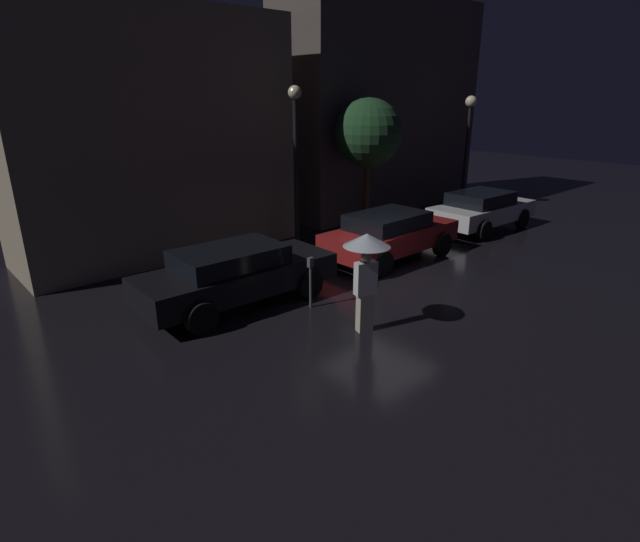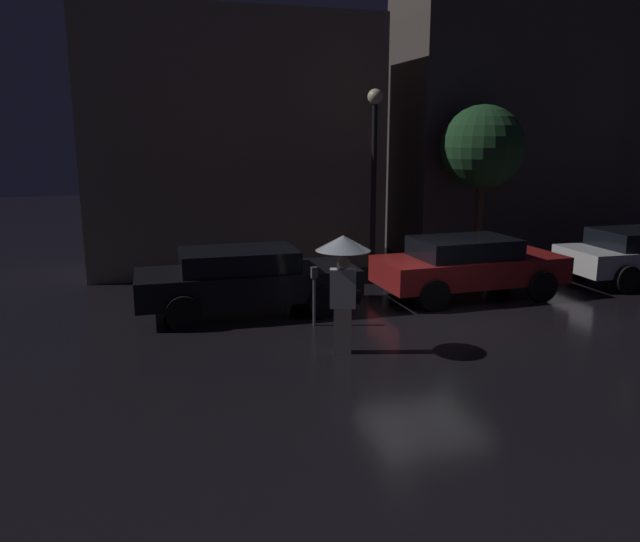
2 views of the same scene
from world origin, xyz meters
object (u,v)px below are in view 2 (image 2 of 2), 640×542
(parked_car_red, at_px, (468,265))
(parking_meter, at_px, (314,289))
(street_lamp_near, at_px, (374,154))
(parked_car_black, at_px, (246,278))
(pedestrian_with_umbrella, at_px, (343,265))

(parked_car_red, bearing_deg, parking_meter, -165.24)
(street_lamp_near, bearing_deg, parked_car_black, -147.20)
(parked_car_black, xyz_separation_m, parking_meter, (1.13, -1.30, -0.01))
(street_lamp_near, bearing_deg, parked_car_red, -62.53)
(parking_meter, bearing_deg, parked_car_black, 130.93)
(parked_car_red, xyz_separation_m, parking_meter, (-4.07, -1.16, -0.01))
(parked_car_red, xyz_separation_m, street_lamp_near, (-1.36, 2.62, 2.47))
(parked_car_black, xyz_separation_m, pedestrian_with_umbrella, (1.16, -2.94, 0.82))
(parked_car_black, relative_size, parking_meter, 3.90)
(street_lamp_near, bearing_deg, parking_meter, -125.68)
(parked_car_red, relative_size, parking_meter, 3.69)
(parked_car_black, relative_size, parked_car_red, 1.06)
(parked_car_black, distance_m, parking_meter, 1.72)
(parking_meter, bearing_deg, street_lamp_near, 54.32)
(pedestrian_with_umbrella, bearing_deg, parking_meter, -70.74)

